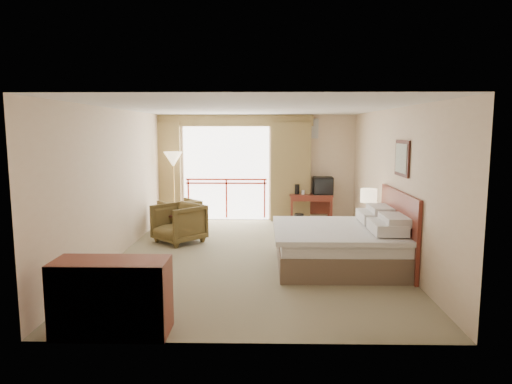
{
  "coord_description": "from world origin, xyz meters",
  "views": [
    {
      "loc": [
        0.19,
        -8.22,
        2.32
      ],
      "look_at": [
        0.03,
        0.4,
        1.14
      ],
      "focal_mm": 32.0,
      "sensor_mm": 36.0,
      "label": 1
    }
  ],
  "objects_px": {
    "table_lamp": "(369,196)",
    "wastebasket": "(299,219)",
    "tv": "(323,186)",
    "desk": "(311,200)",
    "floor_lamp": "(173,162)",
    "nightstand": "(368,234)",
    "side_table": "(176,221)",
    "bed": "(341,244)",
    "armchair_far": "(180,230)",
    "armchair_near": "(179,242)",
    "dresser": "(112,297)"
  },
  "relations": [
    {
      "from": "table_lamp",
      "to": "tv",
      "type": "bearing_deg",
      "value": 102.08
    },
    {
      "from": "side_table",
      "to": "dresser",
      "type": "bearing_deg",
      "value": -87.85
    },
    {
      "from": "tv",
      "to": "dresser",
      "type": "xyz_separation_m",
      "value": [
        -3.21,
        -6.49,
        -0.49
      ]
    },
    {
      "from": "bed",
      "to": "floor_lamp",
      "type": "height_order",
      "value": "floor_lamp"
    },
    {
      "from": "nightstand",
      "to": "desk",
      "type": "height_order",
      "value": "desk"
    },
    {
      "from": "nightstand",
      "to": "floor_lamp",
      "type": "relative_size",
      "value": 0.34
    },
    {
      "from": "armchair_near",
      "to": "floor_lamp",
      "type": "xyz_separation_m",
      "value": [
        -0.47,
        1.9,
        1.54
      ]
    },
    {
      "from": "desk",
      "to": "side_table",
      "type": "bearing_deg",
      "value": -151.77
    },
    {
      "from": "table_lamp",
      "to": "floor_lamp",
      "type": "xyz_separation_m",
      "value": [
        -4.27,
        2.29,
        0.5
      ]
    },
    {
      "from": "nightstand",
      "to": "wastebasket",
      "type": "xyz_separation_m",
      "value": [
        -1.19,
        2.2,
        -0.16
      ]
    },
    {
      "from": "tv",
      "to": "side_table",
      "type": "bearing_deg",
      "value": -167.56
    },
    {
      "from": "bed",
      "to": "desk",
      "type": "height_order",
      "value": "bed"
    },
    {
      "from": "wastebasket",
      "to": "armchair_near",
      "type": "xyz_separation_m",
      "value": [
        -2.62,
        -1.76,
        -0.14
      ]
    },
    {
      "from": "desk",
      "to": "dresser",
      "type": "distance_m",
      "value": 7.16
    },
    {
      "from": "desk",
      "to": "dresser",
      "type": "bearing_deg",
      "value": -116.21
    },
    {
      "from": "tv",
      "to": "side_table",
      "type": "xyz_separation_m",
      "value": [
        -3.39,
        -1.76,
        -0.57
      ]
    },
    {
      "from": "bed",
      "to": "desk",
      "type": "distance_m",
      "value": 3.87
    },
    {
      "from": "table_lamp",
      "to": "tv",
      "type": "xyz_separation_m",
      "value": [
        -0.56,
        2.61,
        -0.12
      ]
    },
    {
      "from": "tv",
      "to": "armchair_near",
      "type": "height_order",
      "value": "tv"
    },
    {
      "from": "bed",
      "to": "armchair_near",
      "type": "height_order",
      "value": "bed"
    },
    {
      "from": "tv",
      "to": "armchair_far",
      "type": "relative_size",
      "value": 0.62
    },
    {
      "from": "bed",
      "to": "armchair_near",
      "type": "xyz_separation_m",
      "value": [
        -3.08,
        1.6,
        -0.38
      ]
    },
    {
      "from": "wastebasket",
      "to": "side_table",
      "type": "relative_size",
      "value": 0.56
    },
    {
      "from": "nightstand",
      "to": "armchair_far",
      "type": "xyz_separation_m",
      "value": [
        -4.0,
        1.6,
        -0.3
      ]
    },
    {
      "from": "tv",
      "to": "dresser",
      "type": "distance_m",
      "value": 7.26
    },
    {
      "from": "table_lamp",
      "to": "tv",
      "type": "relative_size",
      "value": 1.14
    },
    {
      "from": "side_table",
      "to": "table_lamp",
      "type": "bearing_deg",
      "value": -12.11
    },
    {
      "from": "table_lamp",
      "to": "dresser",
      "type": "height_order",
      "value": "table_lamp"
    },
    {
      "from": "nightstand",
      "to": "dresser",
      "type": "xyz_separation_m",
      "value": [
        -3.77,
        -3.83,
        0.13
      ]
    },
    {
      "from": "bed",
      "to": "floor_lamp",
      "type": "relative_size",
      "value": 1.19
    },
    {
      "from": "dresser",
      "to": "armchair_far",
      "type": "bearing_deg",
      "value": 94.23
    },
    {
      "from": "nightstand",
      "to": "table_lamp",
      "type": "height_order",
      "value": "table_lamp"
    },
    {
      "from": "desk",
      "to": "armchair_far",
      "type": "distance_m",
      "value": 3.38
    },
    {
      "from": "nightstand",
      "to": "bed",
      "type": "bearing_deg",
      "value": -121.87
    },
    {
      "from": "table_lamp",
      "to": "wastebasket",
      "type": "relative_size",
      "value": 1.96
    },
    {
      "from": "desk",
      "to": "bed",
      "type": "bearing_deg",
      "value": -90.23
    },
    {
      "from": "armchair_near",
      "to": "desk",
      "type": "bearing_deg",
      "value": 80.9
    },
    {
      "from": "nightstand",
      "to": "tv",
      "type": "relative_size",
      "value": 1.24
    },
    {
      "from": "armchair_far",
      "to": "bed",
      "type": "bearing_deg",
      "value": 99.06
    },
    {
      "from": "table_lamp",
      "to": "desk",
      "type": "height_order",
      "value": "table_lamp"
    },
    {
      "from": "armchair_far",
      "to": "table_lamp",
      "type": "bearing_deg",
      "value": 117.91
    },
    {
      "from": "desk",
      "to": "floor_lamp",
      "type": "xyz_separation_m",
      "value": [
        -3.41,
        -0.37,
        0.99
      ]
    },
    {
      "from": "armchair_far",
      "to": "side_table",
      "type": "distance_m",
      "value": 0.79
    },
    {
      "from": "nightstand",
      "to": "table_lamp",
      "type": "distance_m",
      "value": 0.74
    },
    {
      "from": "tv",
      "to": "armchair_near",
      "type": "bearing_deg",
      "value": -160.77
    },
    {
      "from": "desk",
      "to": "floor_lamp",
      "type": "bearing_deg",
      "value": -176.04
    },
    {
      "from": "table_lamp",
      "to": "wastebasket",
      "type": "bearing_deg",
      "value": 118.84
    },
    {
      "from": "wastebasket",
      "to": "side_table",
      "type": "height_order",
      "value": "side_table"
    },
    {
      "from": "bed",
      "to": "table_lamp",
      "type": "relative_size",
      "value": 3.82
    },
    {
      "from": "desk",
      "to": "tv",
      "type": "bearing_deg",
      "value": -12.49
    }
  ]
}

